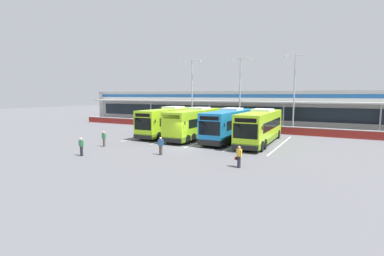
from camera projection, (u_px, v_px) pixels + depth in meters
ground_plane at (187, 147)px, 29.16m from camera, size 200.00×200.00×0.00m
terminal_building at (257, 107)px, 52.42m from camera, size 70.00×13.00×6.00m
red_barrier_wall at (234, 127)px, 41.82m from camera, size 60.00×0.40×1.10m
coach_bus_leftmost at (170, 122)px, 37.49m from camera, size 3.12×12.21×3.78m
coach_bus_left_centre at (196, 124)px, 35.13m from camera, size 3.12×12.21×3.78m
coach_bus_centre at (229, 125)px, 33.32m from camera, size 3.12×12.21×3.78m
coach_bus_right_centre at (260, 127)px, 31.07m from camera, size 3.12×12.21×3.78m
bay_stripe_far_west at (154, 134)px, 38.33m from camera, size 0.14×13.00×0.01m
bay_stripe_west at (181, 136)px, 36.38m from camera, size 0.14×13.00×0.01m
bay_stripe_mid_west at (210, 139)px, 34.43m from camera, size 0.14×13.00×0.01m
bay_stripe_centre at (244, 141)px, 32.48m from camera, size 0.14×13.00×0.01m
bay_stripe_mid_east at (281, 144)px, 30.52m from camera, size 0.14×13.00×0.01m
pedestrian_with_handbag at (239, 156)px, 20.83m from camera, size 0.62×0.52×1.62m
pedestrian_in_dark_coat at (81, 146)px, 24.81m from camera, size 0.53×0.30×1.62m
pedestrian_child at (161, 145)px, 25.20m from camera, size 0.54×0.30×1.62m
pedestrian_near_bin at (104, 138)px, 29.23m from camera, size 0.53×0.31×1.62m
lamp_post_west at (192, 89)px, 46.17m from camera, size 3.24×0.28×11.00m
lamp_post_centre at (240, 89)px, 43.37m from camera, size 3.24×0.28×11.00m
lamp_post_east at (294, 88)px, 40.05m from camera, size 3.24×0.28×11.00m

